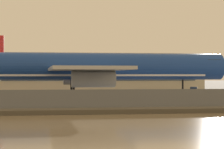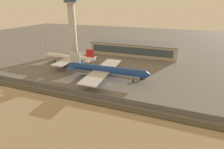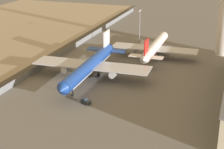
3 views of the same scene
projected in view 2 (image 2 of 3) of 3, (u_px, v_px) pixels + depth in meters
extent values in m
plane|color=#66635E|center=(108.00, 84.00, 95.56)|extent=(500.00, 500.00, 0.00)
cube|color=#474238|center=(91.00, 102.00, 77.71)|extent=(320.00, 3.00, 0.50)
cube|color=slate|center=(95.00, 95.00, 81.26)|extent=(280.00, 0.08, 2.37)
cylinder|color=slate|center=(95.00, 95.00, 81.26)|extent=(0.10, 0.10, 2.37)
cylinder|color=#193D93|center=(106.00, 70.00, 100.52)|extent=(45.77, 6.01, 4.48)
cone|color=#193D93|center=(149.00, 75.00, 93.32)|extent=(3.05, 4.35, 4.25)
cone|color=#193D93|center=(70.00, 65.00, 107.72)|extent=(3.04, 4.12, 4.03)
cube|color=#232D3D|center=(143.00, 73.00, 94.02)|extent=(2.59, 3.88, 1.34)
cube|color=silver|center=(106.00, 72.00, 100.98)|extent=(38.89, 4.89, 0.81)
cube|color=#B7BABF|center=(109.00, 65.00, 111.02)|extent=(10.77, 22.23, 0.45)
cube|color=#B7BABF|center=(95.00, 77.00, 91.80)|extent=(10.77, 22.23, 0.45)
cylinder|color=#B7BABF|center=(110.00, 68.00, 109.62)|extent=(6.47, 2.68, 2.46)
cylinder|color=#B7BABF|center=(99.00, 79.00, 93.48)|extent=(6.47, 2.68, 2.46)
cube|color=silver|center=(75.00, 59.00, 104.85)|extent=(6.86, 0.77, 7.61)
cube|color=#193D93|center=(79.00, 64.00, 109.93)|extent=(4.83, 8.18, 0.36)
cube|color=#193D93|center=(72.00, 68.00, 102.88)|extent=(4.83, 8.18, 0.36)
cylinder|color=black|center=(133.00, 79.00, 97.07)|extent=(0.31, 0.31, 2.62)
cylinder|color=black|center=(133.00, 81.00, 97.56)|extent=(1.27, 0.53, 1.25)
cylinder|color=black|center=(103.00, 73.00, 104.87)|extent=(0.36, 0.36, 2.62)
cylinder|color=black|center=(103.00, 75.00, 105.36)|extent=(1.47, 1.05, 1.44)
cylinder|color=black|center=(100.00, 76.00, 100.75)|extent=(0.36, 0.36, 2.62)
cylinder|color=black|center=(100.00, 78.00, 101.24)|extent=(1.47, 1.05, 1.44)
cylinder|color=white|center=(69.00, 57.00, 126.65)|extent=(38.65, 4.30, 3.88)
cone|color=white|center=(46.00, 55.00, 133.16)|extent=(2.56, 3.71, 3.69)
cone|color=white|center=(95.00, 60.00, 120.14)|extent=(2.56, 3.52, 3.49)
cube|color=#232D3D|center=(49.00, 54.00, 132.14)|extent=(2.17, 3.32, 1.16)
cube|color=red|center=(69.00, 59.00, 127.05)|extent=(32.85, 3.46, 0.70)
cube|color=#B7BABF|center=(64.00, 62.00, 118.15)|extent=(8.69, 18.62, 0.39)
cube|color=#B7BABF|center=(78.00, 55.00, 134.28)|extent=(8.69, 18.62, 0.39)
cylinder|color=#B7BABF|center=(64.00, 63.00, 120.29)|extent=(5.43, 2.19, 2.13)
cylinder|color=#B7BABF|center=(76.00, 57.00, 133.83)|extent=(5.43, 2.19, 2.13)
cube|color=red|center=(90.00, 54.00, 119.76)|extent=(5.80, 0.53, 6.60)
cube|color=white|center=(88.00, 61.00, 118.16)|extent=(3.93, 6.84, 0.31)
cube|color=white|center=(92.00, 58.00, 124.07)|extent=(3.93, 6.84, 0.31)
cylinder|color=black|center=(54.00, 59.00, 132.12)|extent=(0.27, 0.27, 2.27)
cylinder|color=black|center=(55.00, 61.00, 132.55)|extent=(1.09, 0.44, 1.09)
cylinder|color=black|center=(71.00, 63.00, 125.17)|extent=(0.31, 0.31, 2.27)
cylinder|color=black|center=(72.00, 64.00, 125.59)|extent=(1.26, 0.89, 1.25)
cylinder|color=black|center=(74.00, 61.00, 128.71)|extent=(0.31, 0.31, 2.27)
cylinder|color=black|center=(75.00, 62.00, 129.14)|extent=(1.26, 0.89, 1.25)
cube|color=#1E2328|center=(143.00, 78.00, 101.73)|extent=(2.69, 3.57, 1.11)
cube|color=#283847|center=(143.00, 77.00, 101.16)|extent=(1.61, 1.52, 0.50)
cylinder|color=black|center=(143.00, 79.00, 100.78)|extent=(0.47, 0.73, 0.70)
cylinder|color=black|center=(141.00, 79.00, 101.64)|extent=(0.47, 0.73, 0.70)
cylinder|color=black|center=(145.00, 78.00, 102.12)|extent=(0.47, 0.73, 0.70)
cylinder|color=black|center=(143.00, 78.00, 102.98)|extent=(0.47, 0.73, 0.70)
cube|color=white|center=(65.00, 60.00, 132.61)|extent=(4.98, 5.31, 2.07)
cube|color=#283847|center=(68.00, 59.00, 133.27)|extent=(2.26, 2.17, 0.83)
cube|color=orange|center=(65.00, 58.00, 132.18)|extent=(1.12, 1.06, 0.16)
cylinder|color=black|center=(67.00, 60.00, 134.40)|extent=(0.71, 0.78, 0.84)
cylinder|color=black|center=(68.00, 61.00, 132.88)|extent=(0.71, 0.78, 0.84)
cylinder|color=black|center=(63.00, 61.00, 132.97)|extent=(0.71, 0.78, 0.84)
cylinder|color=black|center=(64.00, 62.00, 131.46)|extent=(0.71, 0.78, 0.84)
cylinder|color=beige|center=(73.00, 29.00, 148.88)|extent=(5.97, 5.97, 41.36)
cylinder|color=beige|center=(70.00, 3.00, 141.02)|extent=(11.34, 11.34, 0.50)
cube|color=#BCB299|center=(133.00, 49.00, 151.04)|extent=(72.84, 20.22, 9.74)
cube|color=#3D4C5B|center=(130.00, 51.00, 142.03)|extent=(67.01, 0.16, 5.84)
cube|color=#5B5E63|center=(134.00, 43.00, 149.12)|extent=(73.44, 20.82, 0.50)
cylinder|color=gray|center=(47.00, 54.00, 119.72)|extent=(0.36, 0.36, 18.26)
cube|color=gray|center=(45.00, 41.00, 116.38)|extent=(3.20, 0.24, 0.24)
cube|color=silver|center=(44.00, 41.00, 116.89)|extent=(0.60, 0.40, 0.44)
cube|color=silver|center=(47.00, 41.00, 116.10)|extent=(0.60, 0.40, 0.44)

